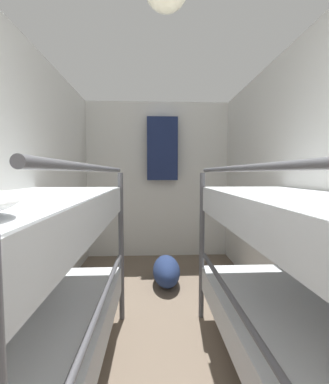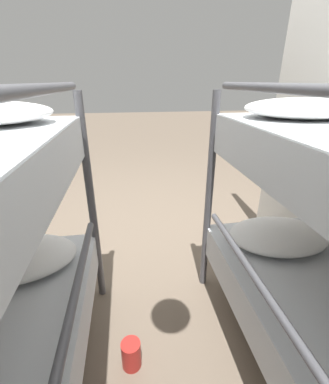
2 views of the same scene
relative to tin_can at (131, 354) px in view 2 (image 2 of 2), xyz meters
The scene contains 2 objects.
ground_plane 1.09m from the tin_can, 98.70° to the right, with size 20.00×20.00×0.00m, color #6B5B4C.
tin_can is the anchor object (origin of this frame).
Camera 2 is at (0.12, 1.93, 1.31)m, focal length 24.00 mm.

